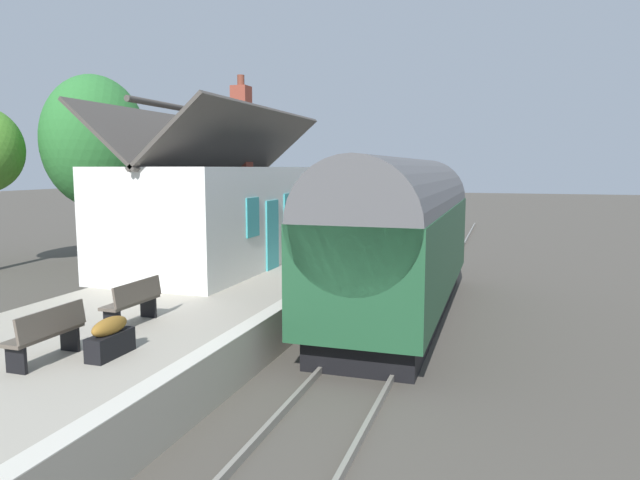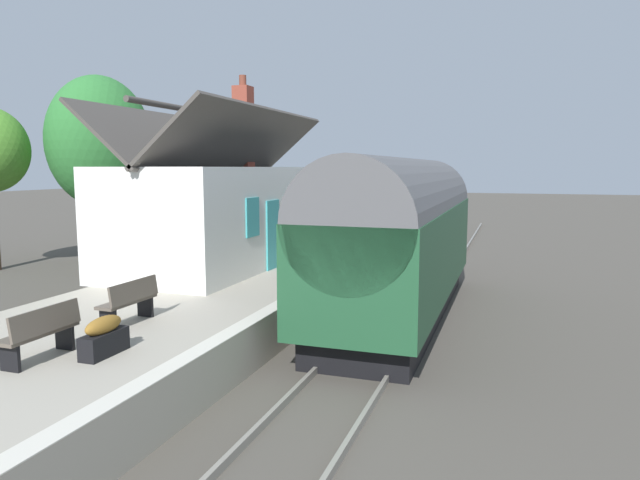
{
  "view_description": "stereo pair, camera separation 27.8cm",
  "coord_description": "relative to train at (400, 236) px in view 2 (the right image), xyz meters",
  "views": [
    {
      "loc": [
        -16.07,
        -3.51,
        4.05
      ],
      "look_at": [
        -0.52,
        1.5,
        1.98
      ],
      "focal_mm": 32.01,
      "sensor_mm": 36.0,
      "label": 1
    },
    {
      "loc": [
        -15.98,
        -3.77,
        4.05
      ],
      "look_at": [
        -0.52,
        1.5,
        1.98
      ],
      "focal_mm": 32.01,
      "sensor_mm": 36.0,
      "label": 2
    }
  ],
  "objects": [
    {
      "name": "bench_platform_end",
      "position": [
        -8.25,
        4.2,
        -0.77
      ],
      "size": [
        1.4,
        0.43,
        0.88
      ],
      "color": "brown",
      "rests_on": "platform"
    },
    {
      "name": "rail_far",
      "position": [
        0.8,
        0.72,
        -2.15
      ],
      "size": [
        52.0,
        0.08,
        0.14
      ],
      "primitive_type": "cube",
      "color": "gray",
      "rests_on": "ground"
    },
    {
      "name": "planter_edge_near",
      "position": [
        5.72,
        5.22,
        -0.81
      ],
      "size": [
        0.55,
        0.55,
        0.84
      ],
      "color": "#9E5138",
      "rests_on": "platform"
    },
    {
      "name": "planter_corner_building",
      "position": [
        -7.72,
        3.43,
        -0.93
      ],
      "size": [
        0.9,
        0.32,
        0.65
      ],
      "color": "black",
      "rests_on": "platform"
    },
    {
      "name": "rail_near",
      "position": [
        0.8,
        -0.72,
        -2.15
      ],
      "size": [
        52.0,
        0.08,
        0.14
      ],
      "primitive_type": "cube",
      "color": "gray",
      "rests_on": "ground"
    },
    {
      "name": "bench_mid_platform",
      "position": [
        9.26,
        4.09,
        -0.77
      ],
      "size": [
        1.4,
        0.45,
        0.88
      ],
      "color": "brown",
      "rests_on": "platform"
    },
    {
      "name": "tree_distant",
      "position": [
        4.95,
        13.83,
        2.89
      ],
      "size": [
        4.71,
        4.06,
        7.9
      ],
      "color": "#4C3828",
      "rests_on": "ground"
    },
    {
      "name": "ground_plane",
      "position": [
        0.8,
        0.9,
        -2.22
      ],
      "size": [
        160.0,
        160.0,
        0.0
      ],
      "primitive_type": "plane",
      "color": "#4C473F"
    },
    {
      "name": "bench_near_building",
      "position": [
        -5.98,
        4.24,
        -0.77
      ],
      "size": [
        1.41,
        0.46,
        0.88
      ],
      "color": "brown",
      "rests_on": "platform"
    },
    {
      "name": "lamp_post_platform",
      "position": [
        6.48,
        2.68,
        1.09
      ],
      "size": [
        0.32,
        0.5,
        3.29
      ],
      "color": "black",
      "rests_on": "platform"
    },
    {
      "name": "planter_under_sign",
      "position": [
        5.64,
        6.31,
        -0.75
      ],
      "size": [
        0.55,
        0.55,
        0.91
      ],
      "color": "gray",
      "rests_on": "platform"
    },
    {
      "name": "planter_edge_far",
      "position": [
        10.4,
        5.05,
        -0.96
      ],
      "size": [
        0.84,
        0.32,
        0.59
      ],
      "color": "black",
      "rests_on": "platform"
    },
    {
      "name": "planter_by_door",
      "position": [
        6.38,
        6.29,
        -0.96
      ],
      "size": [
        0.74,
        0.32,
        0.58
      ],
      "color": "teal",
      "rests_on": "platform"
    },
    {
      "name": "train",
      "position": [
        0.0,
        0.0,
        0.0
      ],
      "size": [
        10.85,
        2.73,
        4.32
      ],
      "color": "black",
      "rests_on": "ground"
    },
    {
      "name": "station_sign_board",
      "position": [
        10.26,
        2.83,
        -0.05
      ],
      "size": [
        0.96,
        0.06,
        1.57
      ],
      "color": "black",
      "rests_on": "platform"
    },
    {
      "name": "platform_edge_coping",
      "position": [
        0.8,
        2.08,
        -1.23
      ],
      "size": [
        32.0,
        0.36,
        0.02
      ],
      "primitive_type": "cube",
      "color": "beige",
      "rests_on": "platform"
    },
    {
      "name": "platform",
      "position": [
        0.8,
        4.71,
        -1.73
      ],
      "size": [
        32.0,
        5.62,
        0.98
      ],
      "primitive_type": "cube",
      "color": "#A39B8C",
      "rests_on": "ground"
    },
    {
      "name": "tree_mid_background",
      "position": [
        9.37,
        12.47,
        2.32
      ],
      "size": [
        3.64,
        3.55,
        6.46
      ],
      "color": "#4C3828",
      "rests_on": "ground"
    },
    {
      "name": "bench_by_lamp",
      "position": [
        6.34,
        4.03,
        -0.77
      ],
      "size": [
        1.4,
        0.44,
        0.88
      ],
      "color": "brown",
      "rests_on": "platform"
    },
    {
      "name": "station_building",
      "position": [
        0.59,
        5.94,
        0.45
      ],
      "size": [
        8.32,
        4.01,
        6.16
      ],
      "color": "white",
      "rests_on": "platform"
    }
  ]
}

